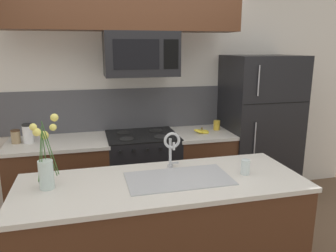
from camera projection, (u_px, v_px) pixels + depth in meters
The scene contains 16 objects.
rear_partition at pixel (161, 94), 3.90m from camera, with size 5.20×0.10×2.60m, color silver.
splash_band at pixel (137, 109), 3.81m from camera, with size 3.37×0.01×0.48m, color #4C4C51.
back_counter_left at pixel (61, 182), 3.46m from camera, with size 1.02×0.65×0.91m.
back_counter_right at pixel (201, 169), 3.83m from camera, with size 0.65×0.65×0.91m.
stove_range at pixel (143, 174), 3.67m from camera, with size 0.76×0.64×0.93m.
microwave at pixel (141, 54), 3.34m from camera, with size 0.74×0.40×0.45m.
refrigerator at pixel (258, 130), 3.92m from camera, with size 0.81×0.74×1.76m.
storage_jar_tall at pixel (16, 137), 3.27m from camera, with size 0.09×0.09×0.14m.
storage_jar_medium at pixel (28, 133), 3.28m from camera, with size 0.10×0.10×0.20m.
banana_bunch at pixel (202, 131), 3.66m from camera, with size 0.19×0.12×0.08m.
coffee_tin at pixel (217, 125), 3.81m from camera, with size 0.08×0.08×0.11m, color gold.
island_counter at pixel (163, 236), 2.48m from camera, with size 2.07×0.79×0.91m.
kitchen_sink at pixel (179, 188), 2.41m from camera, with size 0.76×0.42×0.16m.
sink_faucet at pixel (172, 145), 2.55m from camera, with size 0.14×0.14×0.31m.
drinking_glass at pixel (245, 167), 2.48m from camera, with size 0.07×0.07×0.11m.
flower_vase at pixel (46, 166), 2.21m from camera, with size 0.18×0.16×0.50m.
Camera 1 is at (-0.57, -2.50, 1.85)m, focal length 35.00 mm.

